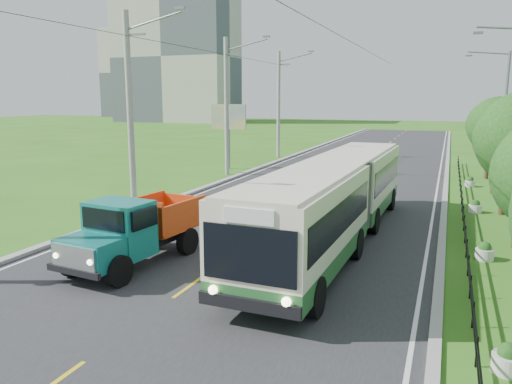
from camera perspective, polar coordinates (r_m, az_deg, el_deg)
The scene contains 24 objects.
ground at distance 15.81m, azimuth -7.41°, elevation -10.54°, with size 240.00×240.00×0.00m, color #2E6417.
road at distance 34.14m, azimuth 8.78°, elevation 0.99°, with size 14.00×120.00×0.02m, color #28282B.
curb_left at distance 36.33m, azimuth -2.38°, elevation 1.79°, with size 0.40×120.00×0.15m, color #9E9E99.
curb_right at distance 33.38m, azimuth 20.84°, elevation 0.25°, with size 0.30×120.00×0.10m, color #9E9E99.
edge_line_left at distance 36.12m, azimuth -1.58°, elevation 1.66°, with size 0.12×120.00×0.00m, color silver.
edge_line_right at distance 33.39m, azimuth 19.98°, elevation 0.26°, with size 0.12×120.00×0.00m, color silver.
centre_dash at distance 15.80m, azimuth -7.42°, elevation -10.47°, with size 0.12×2.20×0.00m, color yellow.
railing_right at distance 27.45m, azimuth 22.51°, elevation -1.47°, with size 0.04×40.00×0.60m, color black.
pole_near at distance 26.78m, azimuth -14.15°, elevation 9.09°, with size 3.51×0.32×10.00m.
pole_mid at distance 37.24m, azimuth -3.34°, elevation 9.76°, with size 3.51×0.32×10.00m.
pole_far at distance 48.42m, azimuth 2.63°, elevation 9.99°, with size 3.51×0.32×10.00m.
tree_fourth at distance 27.26m, azimuth 26.91°, elevation 5.10°, with size 3.24×3.31×5.40m.
tree_fifth at distance 33.20m, azimuth 25.98°, elevation 6.45°, with size 3.48×3.52×5.80m.
tree_back at distance 39.19m, azimuth 25.27°, elevation 6.70°, with size 3.30×3.36×5.50m.
streetlight_far at distance 41.05m, azimuth 26.35°, elevation 8.50°, with size 3.02×0.20×9.07m.
planter_front at distance 12.26m, azimuth 26.81°, elevation -16.77°, with size 0.64×0.64×0.67m.
planter_near at distance 19.71m, azimuth 24.67°, elevation -6.26°, with size 0.64×0.64×0.67m.
planter_mid at distance 27.48m, azimuth 23.76°, elevation -1.58°, with size 0.64×0.64×0.67m.
planter_far at distance 35.35m, azimuth 23.25°, elevation 1.02°, with size 0.64×0.64×0.67m.
billboard_left at distance 40.52m, azimuth -3.16°, elevation 8.10°, with size 3.00×0.20×5.20m.
apartment_near at distance 124.86m, azimuth -9.08°, elevation 14.86°, with size 28.00×14.00×30.00m, color #B7B2A3.
apartment_far at distance 159.08m, azimuth -12.42°, elevation 13.11°, with size 24.00×14.00×26.00m, color #B7B2A3.
bus at distance 19.74m, azimuth 8.97°, elevation -0.40°, with size 3.23×16.84×3.24m.
dump_truck at distance 17.74m, azimuth -13.59°, elevation -3.84°, with size 2.72×5.83×2.37m.
Camera 1 is at (7.14, -12.90, 5.71)m, focal length 35.00 mm.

